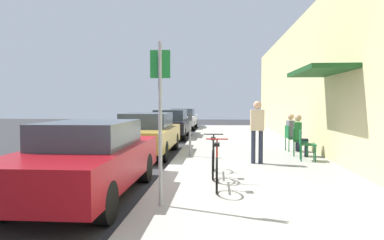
# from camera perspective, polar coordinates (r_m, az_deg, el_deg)

# --- Properties ---
(ground_plane) EXTENTS (60.00, 60.00, 0.00)m
(ground_plane) POSITION_cam_1_polar(r_m,az_deg,el_deg) (8.35, -4.91, -9.38)
(ground_plane) COLOR #2D2D30
(sidewalk_slab) EXTENTS (4.50, 32.00, 0.12)m
(sidewalk_slab) POSITION_cam_1_polar(r_m,az_deg,el_deg) (10.24, 9.56, -6.81)
(sidewalk_slab) COLOR #9E9B93
(sidewalk_slab) RESTS_ON ground_plane
(building_facade) EXTENTS (1.40, 32.00, 5.12)m
(building_facade) POSITION_cam_1_polar(r_m,az_deg,el_deg) (10.62, 22.74, 6.90)
(building_facade) COLOR beige
(building_facade) RESTS_ON ground_plane
(parked_car_0) EXTENTS (1.80, 4.40, 1.41)m
(parked_car_0) POSITION_cam_1_polar(r_m,az_deg,el_deg) (6.75, -16.78, -6.04)
(parked_car_0) COLOR maroon
(parked_car_0) RESTS_ON ground_plane
(parked_car_1) EXTENTS (1.80, 4.40, 1.43)m
(parked_car_1) POSITION_cam_1_polar(r_m,az_deg,el_deg) (11.86, -7.46, -2.20)
(parked_car_1) COLOR #A58433
(parked_car_1) RESTS_ON ground_plane
(parked_car_2) EXTENTS (1.80, 4.40, 1.43)m
(parked_car_2) POSITION_cam_1_polar(r_m,az_deg,el_deg) (17.67, -3.56, -0.57)
(parked_car_2) COLOR black
(parked_car_2) RESTS_ON ground_plane
(parked_car_3) EXTENTS (1.80, 4.40, 1.40)m
(parked_car_3) POSITION_cam_1_polar(r_m,az_deg,el_deg) (23.84, -1.52, 0.26)
(parked_car_3) COLOR silver
(parked_car_3) RESTS_ON ground_plane
(parking_meter) EXTENTS (0.12, 0.10, 1.32)m
(parking_meter) POSITION_cam_1_polar(r_m,az_deg,el_deg) (10.71, -0.33, -1.89)
(parking_meter) COLOR slate
(parking_meter) RESTS_ON sidewalk_slab
(street_sign) EXTENTS (0.32, 0.06, 2.60)m
(street_sign) POSITION_cam_1_polar(r_m,az_deg,el_deg) (5.50, -5.24, 1.57)
(street_sign) COLOR gray
(street_sign) RESTS_ON sidewalk_slab
(bicycle_0) EXTENTS (0.46, 1.71, 0.90)m
(bicycle_0) POSITION_cam_1_polar(r_m,az_deg,el_deg) (6.86, 4.11, -7.95)
(bicycle_0) COLOR black
(bicycle_0) RESTS_ON sidewalk_slab
(bicycle_1) EXTENTS (0.46, 1.71, 0.90)m
(bicycle_1) POSITION_cam_1_polar(r_m,az_deg,el_deg) (7.96, 3.51, -6.46)
(bicycle_1) COLOR black
(bicycle_1) RESTS_ON sidewalk_slab
(cafe_chair_0) EXTENTS (0.50, 0.50, 0.87)m
(cafe_chair_0) POSITION_cam_1_polar(r_m,az_deg,el_deg) (10.42, 18.06, -3.61)
(cafe_chair_0) COLOR #14592D
(cafe_chair_0) RESTS_ON sidewalk_slab
(cafe_chair_1) EXTENTS (0.52, 0.52, 0.87)m
(cafe_chair_1) POSITION_cam_1_polar(r_m,az_deg,el_deg) (11.29, 16.97, -3.11)
(cafe_chair_1) COLOR #14592D
(cafe_chair_1) RESTS_ON sidewalk_slab
(seated_patron_1) EXTENTS (0.48, 0.42, 1.29)m
(seated_patron_1) POSITION_cam_1_polar(r_m,az_deg,el_deg) (11.27, 17.29, -2.15)
(seated_patron_1) COLOR #232838
(seated_patron_1) RESTS_ON sidewalk_slab
(cafe_chair_2) EXTENTS (0.48, 0.48, 0.87)m
(cafe_chair_2) POSITION_cam_1_polar(r_m,az_deg,el_deg) (12.33, 15.88, -2.62)
(cafe_chair_2) COLOR #14592D
(cafe_chair_2) RESTS_ON sidewalk_slab
(seated_patron_2) EXTENTS (0.45, 0.39, 1.29)m
(seated_patron_2) POSITION_cam_1_polar(r_m,az_deg,el_deg) (12.33, 16.15, -1.72)
(seated_patron_2) COLOR #232838
(seated_patron_2) RESTS_ON sidewalk_slab
(pedestrian_standing) EXTENTS (0.36, 0.22, 1.70)m
(pedestrian_standing) POSITION_cam_1_polar(r_m,az_deg,el_deg) (9.55, 10.66, -1.10)
(pedestrian_standing) COLOR #232838
(pedestrian_standing) RESTS_ON sidewalk_slab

